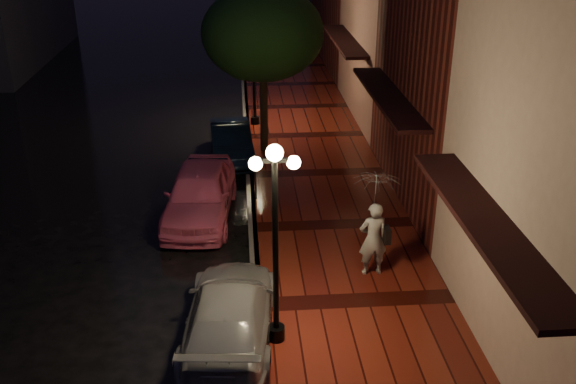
# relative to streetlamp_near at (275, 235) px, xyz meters

# --- Properties ---
(ground) EXTENTS (120.00, 120.00, 0.00)m
(ground) POSITION_rel_streetlamp_near_xyz_m (-0.35, 5.00, -2.60)
(ground) COLOR black
(ground) RESTS_ON ground
(sidewalk) EXTENTS (4.50, 60.00, 0.15)m
(sidewalk) POSITION_rel_streetlamp_near_xyz_m (1.90, 5.00, -2.53)
(sidewalk) COLOR #46120C
(sidewalk) RESTS_ON ground
(curb) EXTENTS (0.25, 60.00, 0.15)m
(curb) POSITION_rel_streetlamp_near_xyz_m (-0.35, 5.00, -2.53)
(curb) COLOR #595451
(curb) RESTS_ON ground
(storefront_mid) EXTENTS (5.00, 8.00, 11.00)m
(storefront_mid) POSITION_rel_streetlamp_near_xyz_m (6.65, 7.00, 2.90)
(storefront_mid) COLOR #511914
(storefront_mid) RESTS_ON ground
(storefront_far) EXTENTS (5.00, 8.00, 9.00)m
(storefront_far) POSITION_rel_streetlamp_near_xyz_m (6.65, 15.00, 1.90)
(storefront_far) COLOR #8C5951
(storefront_far) RESTS_ON ground
(streetlamp_near) EXTENTS (0.96, 0.36, 4.31)m
(streetlamp_near) POSITION_rel_streetlamp_near_xyz_m (0.00, 0.00, 0.00)
(streetlamp_near) COLOR black
(streetlamp_near) RESTS_ON sidewalk
(streetlamp_far) EXTENTS (0.96, 0.36, 4.31)m
(streetlamp_far) POSITION_rel_streetlamp_near_xyz_m (0.00, 14.00, 0.00)
(streetlamp_far) COLOR black
(streetlamp_far) RESTS_ON sidewalk
(street_tree) EXTENTS (4.16, 4.16, 5.80)m
(street_tree) POSITION_rel_streetlamp_near_xyz_m (0.26, 10.99, 1.64)
(street_tree) COLOR black
(street_tree) RESTS_ON sidewalk
(pink_car) EXTENTS (2.25, 4.73, 1.56)m
(pink_car) POSITION_rel_streetlamp_near_xyz_m (-1.83, 6.03, -1.82)
(pink_car) COLOR #E96089
(pink_car) RESTS_ON ground
(navy_car) EXTENTS (1.68, 4.03, 1.30)m
(navy_car) POSITION_rel_streetlamp_near_xyz_m (-0.95, 10.59, -1.95)
(navy_car) COLOR black
(navy_car) RESTS_ON ground
(silver_car) EXTENTS (2.23, 4.64, 1.30)m
(silver_car) POSITION_rel_streetlamp_near_xyz_m (-0.95, 0.24, -1.95)
(silver_car) COLOR #939299
(silver_car) RESTS_ON ground
(woman_with_umbrella) EXTENTS (1.10, 1.12, 2.64)m
(woman_with_umbrella) POSITION_rel_streetlamp_near_xyz_m (2.47, 2.39, -0.70)
(woman_with_umbrella) COLOR white
(woman_with_umbrella) RESTS_ON sidewalk
(parking_meter) EXTENTS (0.16, 0.14, 1.42)m
(parking_meter) POSITION_rel_streetlamp_near_xyz_m (-0.20, 6.84, -1.59)
(parking_meter) COLOR black
(parking_meter) RESTS_ON sidewalk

